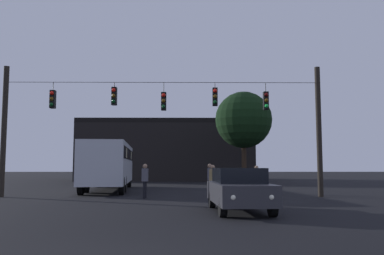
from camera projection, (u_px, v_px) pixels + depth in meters
ground_plane at (170, 187)px, 30.53m from camera, size 168.00×168.00×0.00m
overhead_signal_span at (162, 120)px, 21.12m from camera, size 16.75×0.44×6.84m
city_bus at (109, 162)px, 26.50m from camera, size 3.50×11.18×3.00m
car_near_right at (239, 189)px, 14.11m from camera, size 2.04×4.42×1.52m
pedestrian_crossing_left at (210, 178)px, 21.57m from camera, size 0.27×0.38×1.71m
pedestrian_crossing_center at (213, 180)px, 19.79m from camera, size 0.35×0.42×1.65m
pedestrian_crossing_right at (145, 179)px, 19.92m from camera, size 0.30×0.40×1.69m
pedestrian_near_bus at (257, 178)px, 23.68m from camera, size 0.29×0.39×1.61m
corner_building at (168, 152)px, 47.40m from camera, size 18.66×12.43×6.56m
tree_left_silhouette at (244, 120)px, 35.23m from camera, size 4.94×4.94×8.09m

